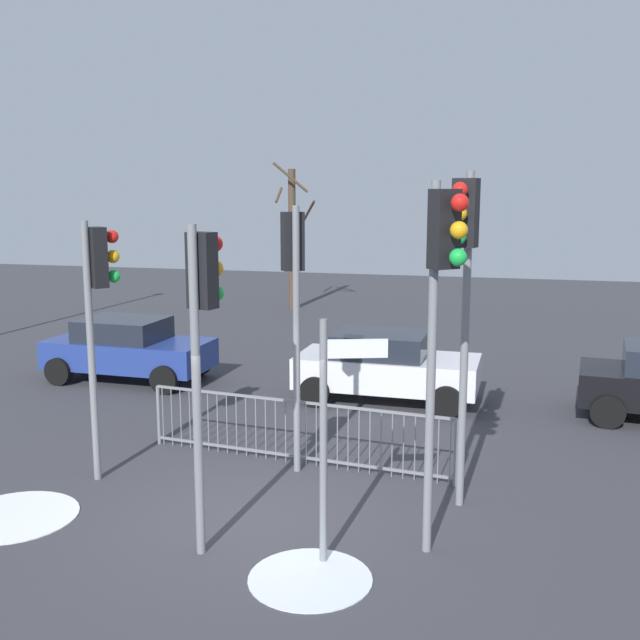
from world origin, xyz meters
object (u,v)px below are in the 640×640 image
(traffic_light_mid_left, at_px, (98,292))
(traffic_light_foreground_left, at_px, (464,266))
(traffic_light_mid_right, at_px, (202,315))
(traffic_light_foreground_right, at_px, (293,278))
(car_blue_near, at_px, (128,348))
(direction_sign_post, at_px, (329,429))
(traffic_light_rear_right, at_px, (441,287))
(car_white_mid, at_px, (386,365))
(bare_tree_left, at_px, (292,236))

(traffic_light_mid_left, distance_m, traffic_light_foreground_left, 5.41)
(traffic_light_mid_right, distance_m, traffic_light_foreground_right, 2.90)
(traffic_light_foreground_right, bearing_deg, traffic_light_mid_right, -131.04)
(traffic_light_mid_left, xyz_separation_m, car_blue_near, (-2.66, 5.52, -2.15))
(direction_sign_post, bearing_deg, traffic_light_mid_right, 163.24)
(traffic_light_rear_right, height_order, traffic_light_mid_left, traffic_light_rear_right)
(traffic_light_rear_right, bearing_deg, traffic_light_foreground_right, -88.59)
(traffic_light_mid_left, height_order, direction_sign_post, traffic_light_mid_left)
(traffic_light_mid_right, height_order, car_blue_near, traffic_light_mid_right)
(traffic_light_rear_right, relative_size, car_white_mid, 1.18)
(traffic_light_rear_right, distance_m, car_white_mid, 7.28)
(bare_tree_left, bearing_deg, traffic_light_mid_right, -76.51)
(traffic_light_foreground_left, bearing_deg, traffic_light_mid_right, 48.28)
(car_blue_near, height_order, car_white_mid, same)
(traffic_light_mid_right, bearing_deg, traffic_light_mid_left, 159.57)
(traffic_light_foreground_right, distance_m, traffic_light_foreground_left, 2.83)
(traffic_light_rear_right, height_order, bare_tree_left, bare_tree_left)
(traffic_light_mid_left, bearing_deg, car_blue_near, 152.02)
(direction_sign_post, bearing_deg, traffic_light_mid_left, 138.16)
(car_blue_near, relative_size, car_white_mid, 1.00)
(traffic_light_foreground_left, xyz_separation_m, car_blue_near, (-8.04, 5.33, -2.66))
(traffic_light_foreground_right, distance_m, direction_sign_post, 3.42)
(car_white_mid, height_order, bare_tree_left, bare_tree_left)
(direction_sign_post, bearing_deg, traffic_light_foreground_left, 36.10)
(traffic_light_rear_right, bearing_deg, direction_sign_post, -24.02)
(traffic_light_mid_right, height_order, bare_tree_left, bare_tree_left)
(traffic_light_foreground_left, bearing_deg, car_blue_near, -19.35)
(direction_sign_post, bearing_deg, car_blue_near, 114.18)
(traffic_light_foreground_right, distance_m, bare_tree_left, 16.29)
(traffic_light_rear_right, distance_m, traffic_light_mid_right, 2.82)
(traffic_light_foreground_left, relative_size, direction_sign_post, 1.57)
(car_white_mid, relative_size, bare_tree_left, 0.71)
(direction_sign_post, relative_size, bare_tree_left, 0.55)
(traffic_light_foreground_left, bearing_deg, car_white_mid, -55.65)
(traffic_light_foreground_right, bearing_deg, bare_tree_left, 70.79)
(traffic_light_mid_left, relative_size, traffic_light_foreground_right, 0.95)
(car_blue_near, bearing_deg, traffic_light_mid_left, -62.59)
(traffic_light_mid_left, height_order, car_white_mid, traffic_light_mid_left)
(traffic_light_rear_right, height_order, traffic_light_mid_right, traffic_light_rear_right)
(traffic_light_foreground_right, xyz_separation_m, car_white_mid, (0.77, 4.21, -2.31))
(traffic_light_rear_right, xyz_separation_m, car_blue_near, (-7.88, 6.79, -2.55))
(traffic_light_mid_left, relative_size, traffic_light_foreground_left, 0.85)
(traffic_light_rear_right, bearing_deg, bare_tree_left, -113.14)
(traffic_light_foreground_right, relative_size, car_blue_near, 1.09)
(traffic_light_foreground_left, bearing_deg, bare_tree_left, -51.81)
(traffic_light_rear_right, xyz_separation_m, traffic_light_mid_left, (-5.22, 1.27, -0.40))
(traffic_light_foreground_left, bearing_deg, direction_sign_post, 68.67)
(traffic_light_mid_left, xyz_separation_m, direction_sign_post, (4.01, -1.74, -1.25))
(traffic_light_rear_right, relative_size, bare_tree_left, 0.83)
(bare_tree_left, bearing_deg, car_white_mid, -64.35)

